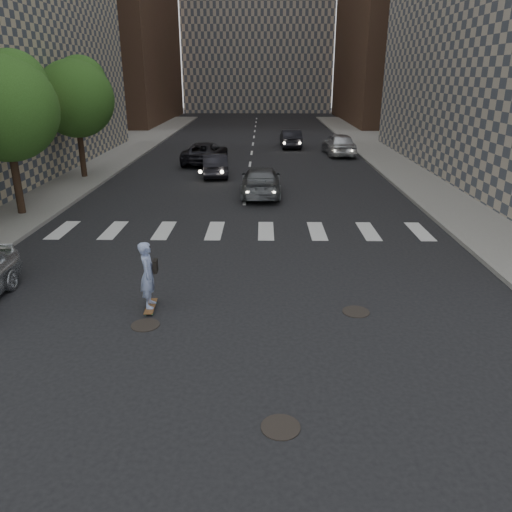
{
  "coord_description": "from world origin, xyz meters",
  "views": [
    {
      "loc": [
        0.87,
        -9.64,
        5.85
      ],
      "look_at": [
        0.7,
        2.64,
        1.3
      ],
      "focal_mm": 35.0,
      "sensor_mm": 36.0,
      "label": 1
    }
  ],
  "objects": [
    {
      "name": "traffic_car_d",
      "position": [
        6.5,
        28.0,
        0.82
      ],
      "size": [
        2.23,
        4.94,
        1.65
      ],
      "primitive_type": "imported",
      "rotation": [
        0.0,
        0.0,
        3.2
      ],
      "color": "silver",
      "rests_on": "ground"
    },
    {
      "name": "manhole_a",
      "position": [
        1.2,
        -2.5,
        0.01
      ],
      "size": [
        0.7,
        0.7,
        0.02
      ],
      "primitive_type": "cylinder",
      "color": "black",
      "rests_on": "ground"
    },
    {
      "name": "ground",
      "position": [
        0.0,
        0.0,
        0.0
      ],
      "size": [
        160.0,
        160.0,
        0.0
      ],
      "primitive_type": "plane",
      "color": "black",
      "rests_on": "ground"
    },
    {
      "name": "manhole_c",
      "position": [
        3.3,
        2.0,
        0.01
      ],
      "size": [
        0.7,
        0.7,
        0.02
      ],
      "primitive_type": "cylinder",
      "color": "black",
      "rests_on": "ground"
    },
    {
      "name": "sidewalk_left",
      "position": [
        -14.5,
        20.0,
        0.07
      ],
      "size": [
        13.0,
        80.0,
        0.15
      ],
      "primitive_type": "cube",
      "color": "gray",
      "rests_on": "ground"
    },
    {
      "name": "tree_b",
      "position": [
        -9.45,
        11.14,
        4.65
      ],
      "size": [
        4.2,
        4.2,
        6.6
      ],
      "color": "#382619",
      "rests_on": "sidewalk_left"
    },
    {
      "name": "traffic_car_a",
      "position": [
        -2.0,
        20.0,
        0.67
      ],
      "size": [
        1.91,
        4.2,
        1.33
      ],
      "primitive_type": "imported",
      "rotation": [
        0.0,
        0.0,
        3.27
      ],
      "color": "black",
      "rests_on": "ground"
    },
    {
      "name": "sidewalk_right",
      "position": [
        14.5,
        20.0,
        0.07
      ],
      "size": [
        13.0,
        80.0,
        0.15
      ],
      "primitive_type": "cube",
      "color": "gray",
      "rests_on": "ground"
    },
    {
      "name": "manhole_b",
      "position": [
        -2.0,
        1.2,
        0.01
      ],
      "size": [
        0.7,
        0.7,
        0.02
      ],
      "primitive_type": "cylinder",
      "color": "black",
      "rests_on": "ground"
    },
    {
      "name": "skateboarder",
      "position": [
        -2.05,
        2.1,
        0.97
      ],
      "size": [
        0.47,
        0.95,
        1.86
      ],
      "rotation": [
        0.0,
        0.0,
        0.06
      ],
      "color": "brown",
      "rests_on": "ground"
    },
    {
      "name": "traffic_car_c",
      "position": [
        -3.03,
        24.31,
        0.71
      ],
      "size": [
        2.98,
        5.37,
        1.42
      ],
      "primitive_type": "imported",
      "rotation": [
        0.0,
        0.0,
        3.02
      ],
      "color": "black",
      "rests_on": "ground"
    },
    {
      "name": "tree_c",
      "position": [
        -9.45,
        19.14,
        4.65
      ],
      "size": [
        4.2,
        4.2,
        6.6
      ],
      "color": "#382619",
      "rests_on": "sidewalk_left"
    },
    {
      "name": "traffic_car_e",
      "position": [
        3.13,
        32.0,
        0.72
      ],
      "size": [
        1.69,
        4.43,
        1.44
      ],
      "primitive_type": "imported",
      "rotation": [
        0.0,
        0.0,
        3.18
      ],
      "color": "black",
      "rests_on": "ground"
    },
    {
      "name": "traffic_car_b",
      "position": [
        0.77,
        15.06,
        0.7
      ],
      "size": [
        1.96,
        4.83,
        1.4
      ],
      "primitive_type": "imported",
      "rotation": [
        0.0,
        0.0,
        3.14
      ],
      "color": "#56585D",
      "rests_on": "ground"
    }
  ]
}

